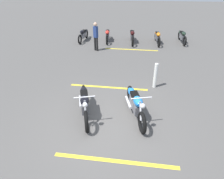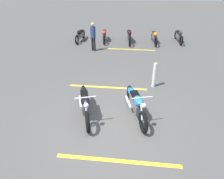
# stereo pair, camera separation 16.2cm
# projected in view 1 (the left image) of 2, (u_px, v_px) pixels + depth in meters

# --- Properties ---
(ground_plane) EXTENTS (60.00, 60.00, 0.00)m
(ground_plane) POSITION_uv_depth(u_px,v_px,m) (109.00, 124.00, 6.48)
(ground_plane) COLOR #514F4C
(motorcycle_bright_foreground) EXTENTS (2.19, 0.79, 1.04)m
(motorcycle_bright_foreground) POSITION_uv_depth(u_px,v_px,m) (135.00, 103.00, 6.65)
(motorcycle_bright_foreground) COLOR black
(motorcycle_bright_foreground) RESTS_ON ground
(motorcycle_dark_foreground) EXTENTS (2.19, 0.81, 1.04)m
(motorcycle_dark_foreground) POSITION_uv_depth(u_px,v_px,m) (85.00, 102.00, 6.69)
(motorcycle_dark_foreground) COLOR black
(motorcycle_dark_foreground) RESTS_ON ground
(motorcycle_row_far_left) EXTENTS (2.05, 0.28, 0.77)m
(motorcycle_row_far_left) POSITION_uv_depth(u_px,v_px,m) (182.00, 36.00, 13.55)
(motorcycle_row_far_left) COLOR black
(motorcycle_row_far_left) RESTS_ON ground
(motorcycle_row_left) EXTENTS (2.05, 0.29, 0.77)m
(motorcycle_row_left) POSITION_uv_depth(u_px,v_px,m) (157.00, 37.00, 13.37)
(motorcycle_row_left) COLOR black
(motorcycle_row_left) RESTS_ON ground
(motorcycle_row_center) EXTENTS (2.19, 0.33, 0.82)m
(motorcycle_row_center) POSITION_uv_depth(u_px,v_px,m) (132.00, 36.00, 13.52)
(motorcycle_row_center) COLOR black
(motorcycle_row_center) RESTS_ON ground
(motorcycle_row_right) EXTENTS (2.07, 0.32, 0.78)m
(motorcycle_row_right) POSITION_uv_depth(u_px,v_px,m) (108.00, 35.00, 13.80)
(motorcycle_row_right) COLOR black
(motorcycle_row_right) RESTS_ON ground
(motorcycle_row_far_right) EXTENTS (2.02, 0.36, 0.76)m
(motorcycle_row_far_right) POSITION_uv_depth(u_px,v_px,m) (83.00, 34.00, 13.89)
(motorcycle_row_far_right) COLOR black
(motorcycle_row_far_right) RESTS_ON ground
(bystander_near_row) EXTENTS (0.28, 0.29, 1.65)m
(bystander_near_row) POSITION_uv_depth(u_px,v_px,m) (96.00, 35.00, 11.91)
(bystander_near_row) COLOR black
(bystander_near_row) RESTS_ON ground
(bollard_post) EXTENTS (0.14, 0.14, 1.04)m
(bollard_post) POSITION_uv_depth(u_px,v_px,m) (155.00, 76.00, 8.25)
(bollard_post) COLOR white
(bollard_post) RESTS_ON ground
(parking_stripe_near) EXTENTS (0.27, 3.20, 0.01)m
(parking_stripe_near) POSITION_uv_depth(u_px,v_px,m) (115.00, 161.00, 5.21)
(parking_stripe_near) COLOR yellow
(parking_stripe_near) RESTS_ON ground
(parking_stripe_mid) EXTENTS (0.27, 3.20, 0.01)m
(parking_stripe_mid) POSITION_uv_depth(u_px,v_px,m) (109.00, 87.00, 8.48)
(parking_stripe_mid) COLOR yellow
(parking_stripe_mid) RESTS_ON ground
(parking_stripe_far) EXTENTS (0.27, 3.20, 0.01)m
(parking_stripe_far) POSITION_uv_depth(u_px,v_px,m) (131.00, 49.00, 12.50)
(parking_stripe_far) COLOR yellow
(parking_stripe_far) RESTS_ON ground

